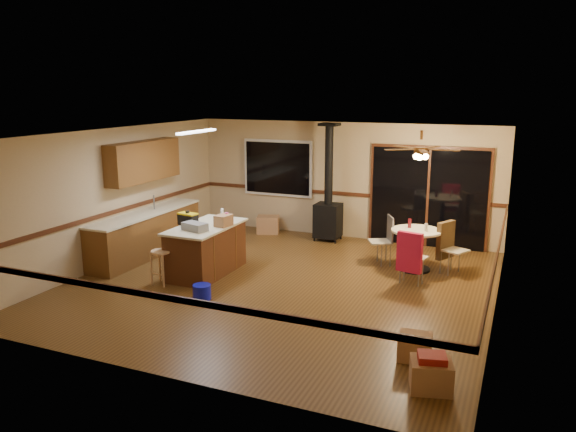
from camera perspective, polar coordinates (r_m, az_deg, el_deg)
The scene contains 35 objects.
floor at distance 9.86m, azimuth -0.69°, elevation -6.89°, with size 7.00×7.00×0.00m, color #543617.
ceiling at distance 9.31m, azimuth -0.73°, elevation 8.35°, with size 7.00×7.00×0.00m, color silver.
wall_back at distance 12.72m, azimuth 5.66°, elevation 3.62°, with size 7.00×7.00×0.00m, color tan.
wall_front at distance 6.56m, azimuth -13.16°, elevation -5.54°, with size 7.00×7.00×0.00m, color tan.
wall_left at distance 11.34m, azimuth -17.13°, elevation 1.97°, with size 7.00×7.00×0.00m, color tan.
wall_right at distance 8.74m, azimuth 20.82°, elevation -1.45°, with size 7.00×7.00×0.00m, color tan.
chair_rail at distance 9.57m, azimuth -0.70°, elevation -1.24°, with size 7.00×7.00×0.08m, color #442111, non-canonical shape.
window at distance 13.21m, azimuth -1.05°, elevation 4.90°, with size 1.72×0.10×1.32m, color black.
sliding_door at distance 12.30m, azimuth 14.04°, elevation 1.79°, with size 2.52×0.10×2.10m, color black.
lower_cabinets at distance 11.72m, azimuth -14.16°, elevation -1.87°, with size 0.60×3.00×0.86m, color brown.
countertop at distance 11.62m, azimuth -14.29°, elevation 0.28°, with size 0.64×3.04×0.04m, color beige.
upper_cabinets at distance 11.68m, azimuth -14.46°, elevation 5.42°, with size 0.35×2.00×0.80m, color brown.
kitchen_island at distance 10.38m, azimuth -8.31°, elevation -3.37°, with size 0.88×1.68×0.90m.
wood_stove at distance 12.47m, azimuth 4.10°, elevation 0.79°, with size 0.55×0.50×2.52m.
ceiling_fan at distance 10.37m, azimuth 13.32°, elevation 6.33°, with size 0.24×0.24×0.55m.
fluorescent_strip at distance 10.42m, azimuth -9.25°, elevation 8.45°, with size 0.10×1.20×0.04m, color white.
toolbox_grey at distance 9.94m, azimuth -9.44°, elevation -1.07°, with size 0.44×0.25×0.14m, color slate.
toolbox_black at distance 10.35m, azimuth -10.13°, elevation -0.38°, with size 0.35×0.18×0.19m, color black.
toolbox_yellow_lid at distance 10.33m, azimuth -10.16°, elevation 0.22°, with size 0.36×0.19×0.03m, color gold.
box_on_island at distance 10.17m, azimuth -6.57°, elevation -0.46°, with size 0.23×0.31×0.21m, color #996A44.
bottle_dark at distance 10.34m, azimuth -10.15°, elevation -0.19°, with size 0.07×0.07×0.26m, color black.
bottle_pink at distance 10.27m, azimuth -6.25°, elevation -0.26°, with size 0.07×0.07×0.23m, color #D84C8C.
bottle_white at distance 10.88m, azimuth -6.70°, elevation 0.32°, with size 0.06×0.06×0.17m, color white.
bar_stool at distance 9.98m, azimuth -12.74°, elevation -5.12°, with size 0.33×0.33×0.61m, color tan.
blue_bucket at distance 9.24m, azimuth -8.74°, elevation -7.63°, with size 0.29×0.29×0.24m, color #0D13C3.
dining_table at distance 10.69m, azimuth 12.86°, elevation -2.65°, with size 0.92×0.92×0.78m.
glass_red at distance 10.73m, azimuth 12.25°, elevation -0.73°, with size 0.06×0.06×0.17m, color #590C14.
glass_cream at distance 10.53m, azimuth 13.86°, elevation -1.13°, with size 0.06×0.06×0.15m, color beige.
chair_left at distance 10.93m, azimuth 9.89°, elevation -1.87°, with size 0.54×0.54×0.51m.
chair_near at distance 9.82m, azimuth 12.30°, elevation -3.60°, with size 0.50×0.53×0.70m.
chair_right at distance 10.72m, azimuth 15.82°, elevation -2.41°, with size 0.60×0.58×0.70m.
box_under_window at distance 13.18m, azimuth -2.04°, elevation -0.88°, with size 0.50×0.40×0.40m, color #996A44.
box_corner_a at distance 6.76m, azimuth 14.33°, elevation -15.40°, with size 0.46×0.39×0.35m, color #996A44.
box_corner_b at distance 7.39m, azimuth 12.76°, elevation -12.85°, with size 0.40×0.35×0.33m, color #996A44.
box_small_red at distance 6.67m, azimuth 14.43°, elevation -13.76°, with size 0.31×0.26×0.08m, color maroon.
Camera 1 is at (3.74, -8.49, 3.33)m, focal length 35.00 mm.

